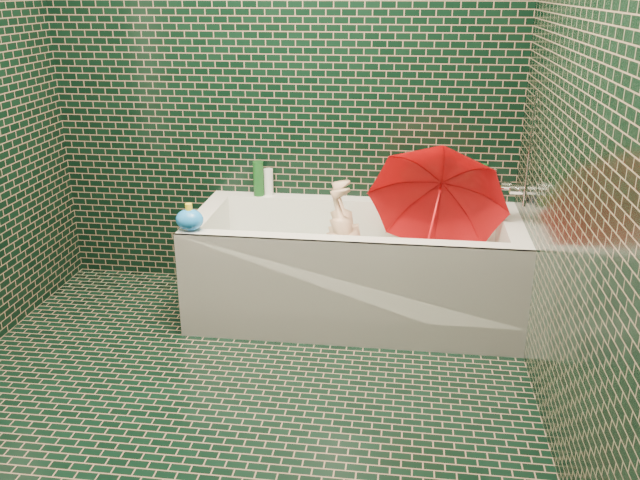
# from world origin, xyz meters

# --- Properties ---
(floor) EXTENTS (2.80, 2.80, 0.00)m
(floor) POSITION_xyz_m (0.00, 0.00, 0.00)
(floor) COLOR black
(floor) RESTS_ON ground
(wall_back) EXTENTS (2.80, 0.00, 2.80)m
(wall_back) POSITION_xyz_m (0.00, 1.40, 1.25)
(wall_back) COLOR black
(wall_back) RESTS_ON floor
(wall_right) EXTENTS (0.00, 2.80, 2.80)m
(wall_right) POSITION_xyz_m (1.30, 0.00, 1.25)
(wall_right) COLOR black
(wall_right) RESTS_ON floor
(bathtub) EXTENTS (1.70, 0.75, 0.55)m
(bathtub) POSITION_xyz_m (0.45, 1.01, 0.21)
(bathtub) COLOR white
(bathtub) RESTS_ON floor
(bath_mat) EXTENTS (1.35, 0.47, 0.01)m
(bath_mat) POSITION_xyz_m (0.45, 1.02, 0.16)
(bath_mat) COLOR #50BC25
(bath_mat) RESTS_ON bathtub
(water) EXTENTS (1.48, 0.53, 0.00)m
(water) POSITION_xyz_m (0.45, 1.02, 0.30)
(water) COLOR silver
(water) RESTS_ON bathtub
(faucet) EXTENTS (0.18, 0.19, 0.55)m
(faucet) POSITION_xyz_m (1.26, 1.02, 0.77)
(faucet) COLOR silver
(faucet) RESTS_ON wall_right
(child) EXTENTS (0.87, 0.32, 0.36)m
(child) POSITION_xyz_m (0.44, 0.98, 0.31)
(child) COLOR tan
(child) RESTS_ON bathtub
(umbrella) EXTENTS (0.95, 1.00, 0.99)m
(umbrella) POSITION_xyz_m (0.85, 0.98, 0.59)
(umbrella) COLOR red
(umbrella) RESTS_ON bathtub
(soap_bottle_a) EXTENTS (0.12, 0.12, 0.27)m
(soap_bottle_a) POSITION_xyz_m (1.15, 1.34, 0.55)
(soap_bottle_a) COLOR white
(soap_bottle_a) RESTS_ON bathtub
(soap_bottle_b) EXTENTS (0.09, 0.09, 0.19)m
(soap_bottle_b) POSITION_xyz_m (1.17, 1.36, 0.55)
(soap_bottle_b) COLOR #5E217C
(soap_bottle_b) RESTS_ON bathtub
(soap_bottle_c) EXTENTS (0.19, 0.19, 0.18)m
(soap_bottle_c) POSITION_xyz_m (1.11, 1.34, 0.55)
(soap_bottle_c) COLOR #15491A
(soap_bottle_c) RESTS_ON bathtub
(bottle_right_tall) EXTENTS (0.07, 0.07, 0.23)m
(bottle_right_tall) POSITION_xyz_m (1.10, 1.31, 0.67)
(bottle_right_tall) COLOR #15491A
(bottle_right_tall) RESTS_ON bathtub
(bottle_right_pump) EXTENTS (0.05, 0.05, 0.19)m
(bottle_right_pump) POSITION_xyz_m (1.16, 1.37, 0.64)
(bottle_right_pump) COLOR silver
(bottle_right_pump) RESTS_ON bathtub
(bottle_left_tall) EXTENTS (0.06, 0.06, 0.20)m
(bottle_left_tall) POSITION_xyz_m (-0.13, 1.34, 0.65)
(bottle_left_tall) COLOR #15491A
(bottle_left_tall) RESTS_ON bathtub
(bottle_left_short) EXTENTS (0.06, 0.06, 0.15)m
(bottle_left_short) POSITION_xyz_m (-0.08, 1.36, 0.63)
(bottle_left_short) COLOR white
(bottle_left_short) RESTS_ON bathtub
(rubber_duck) EXTENTS (0.13, 0.10, 0.10)m
(rubber_duck) POSITION_xyz_m (1.12, 1.35, 0.60)
(rubber_duck) COLOR yellow
(rubber_duck) RESTS_ON bathtub
(bath_toy) EXTENTS (0.14, 0.12, 0.13)m
(bath_toy) POSITION_xyz_m (-0.34, 0.72, 0.61)
(bath_toy) COLOR #1A7CEB
(bath_toy) RESTS_ON bathtub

